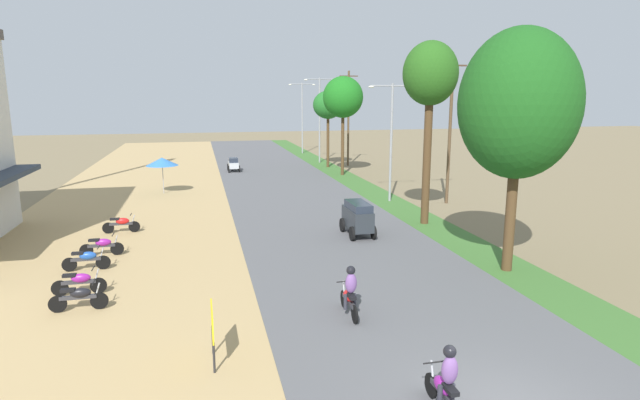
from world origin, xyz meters
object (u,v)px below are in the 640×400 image
Objects in this scene: parked_motorbike_nearest at (79,296)px; streetlamp_mid at (320,115)px; street_signboard at (212,325)px; car_hatchback_silver at (233,164)px; motorbike_ahead_second at (350,292)px; parked_motorbike_third at (87,258)px; car_van_charcoal at (358,217)px; median_tree_nearest at (519,105)px; median_tree_fourth at (328,105)px; parked_motorbike_fourth at (102,245)px; parked_motorbike_fifth at (122,223)px; streetlamp_far at (302,113)px; streetlamp_near at (391,134)px; median_tree_second at (430,77)px; motorbike_foreground_rider at (446,382)px; median_tree_third at (343,98)px; utility_pole_near at (450,129)px; parked_motorbike_second at (80,281)px; vendor_umbrella at (162,162)px; utility_pole_far at (348,117)px.

parked_motorbike_nearest is 38.26m from streetlamp_mid.
street_signboard is 0.75× the size of car_hatchback_silver.
parked_motorbike_third is at bearing 143.67° from motorbike_ahead_second.
car_van_charcoal reaches higher than parked_motorbike_third.
median_tree_nearest is 1.29× the size of median_tree_fourth.
parked_motorbike_fourth is at bearing -119.59° from streetlamp_mid.
parked_motorbike_fourth is at bearing -94.15° from parked_motorbike_fifth.
streetlamp_far reaches higher than parked_motorbike_fifth.
parked_motorbike_nearest is 1.00× the size of motorbike_ahead_second.
streetlamp_far reaches higher than parked_motorbike_third.
median_tree_nearest is 3.84× the size of car_van_charcoal.
parked_motorbike_nearest is 1.00× the size of parked_motorbike_fifth.
streetlamp_near is at bearing -60.11° from car_hatchback_silver.
streetlamp_far reaches higher than parked_motorbike_nearest.
motorbike_foreground_rider is (-6.75, -15.95, -6.88)m from median_tree_second.
car_hatchback_silver is at bearing 85.33° from street_signboard.
parked_motorbike_fifth is 0.25× the size of median_tree_fourth.
median_tree_third is 1.02× the size of streetlamp_far.
median_tree_third is at bearing 78.11° from motorbike_foreground_rider.
streetlamp_far is at bearing 80.57° from motorbike_ahead_second.
median_tree_second is at bearing 47.42° from street_signboard.
motorbike_foreground_rider is at bearing -129.51° from median_tree_nearest.
utility_pole_near is at bearing 38.90° from car_van_charcoal.
car_hatchback_silver is at bearing 119.89° from streetlamp_near.
streetlamp_mid is at bearing 89.95° from median_tree_fourth.
utility_pole_near is at bearing -75.09° from median_tree_third.
utility_pole_near is (3.42, -1.26, 0.35)m from streetlamp_near.
streetlamp_near is at bearing 38.44° from parked_motorbike_second.
street_signboard is (4.35, -5.79, 0.55)m from parked_motorbike_second.
median_tree_nearest is at bearing 22.42° from street_signboard.
streetlamp_near reaches higher than street_signboard.
parked_motorbike_nearest is 5.97m from street_signboard.
utility_pole_near is at bearing 73.46° from median_tree_nearest.
parked_motorbike_nearest is 5.99m from parked_motorbike_fourth.
utility_pole_near is (3.42, -21.47, -0.15)m from streetlamp_mid.
streetlamp_mid is at bearing 89.33° from median_tree_second.
median_tree_third reaches higher than median_tree_fourth.
streetlamp_mid is (16.47, 30.40, 4.35)m from parked_motorbike_third.
utility_pole_near reaches higher than streetlamp_near.
parked_motorbike_fifth is 14.75m from street_signboard.
parked_motorbike_fourth is (-0.01, 4.52, 0.00)m from parked_motorbike_second.
parked_motorbike_nearest is 30.81m from car_hatchback_silver.
streetlamp_near is (0.00, -16.66, -1.49)m from median_tree_fourth.
median_tree_nearest is (14.19, -19.95, 4.19)m from vendor_umbrella.
parked_motorbike_nearest is 8.63m from motorbike_ahead_second.
parked_motorbike_fourth is 32.13m from utility_pole_far.
streetlamp_mid is 0.93× the size of utility_pole_far.
median_tree_third is 34.80m from motorbike_foreground_rider.
streetlamp_mid is at bearing 60.41° from parked_motorbike_fourth.
utility_pole_near reaches higher than parked_motorbike_fourth.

